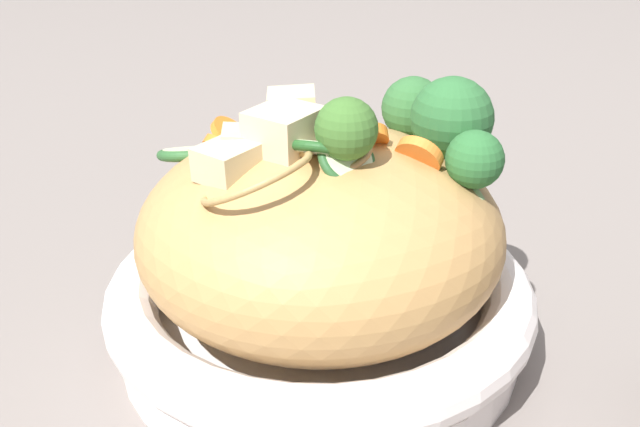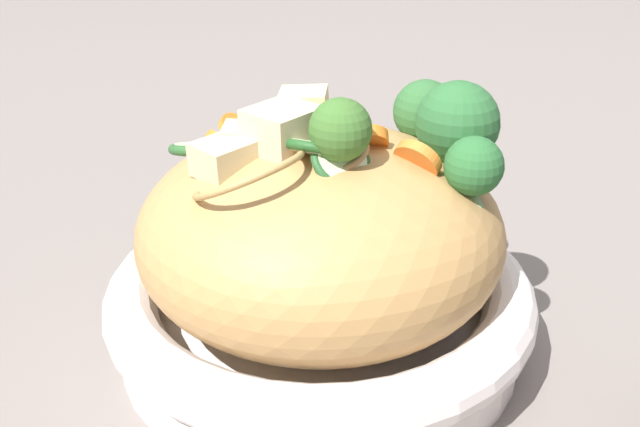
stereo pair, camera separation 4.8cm
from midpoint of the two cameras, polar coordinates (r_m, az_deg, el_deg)
name	(u,v)px [view 1 (the left image)]	position (r m, az deg, el deg)	size (l,w,h in m)	color
ground_plane	(320,342)	(0.53, -2.63, -9.47)	(3.00, 3.00, 0.00)	slate
serving_bowl	(320,306)	(0.51, -2.70, -6.82)	(0.28, 0.28, 0.06)	white
noodle_heap	(320,231)	(0.49, -2.84, -1.35)	(0.23, 0.23, 0.13)	tan
broccoli_florets	(430,125)	(0.48, 5.20, 6.44)	(0.14, 0.14, 0.07)	#93B572
carrot_coins	(331,146)	(0.47, -2.17, 4.91)	(0.13, 0.13, 0.03)	orange
zucchini_slices	(266,154)	(0.48, -6.89, 4.31)	(0.16, 0.10, 0.05)	beige
chicken_chunks	(274,133)	(0.48, -6.31, 5.79)	(0.12, 0.12, 0.05)	beige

